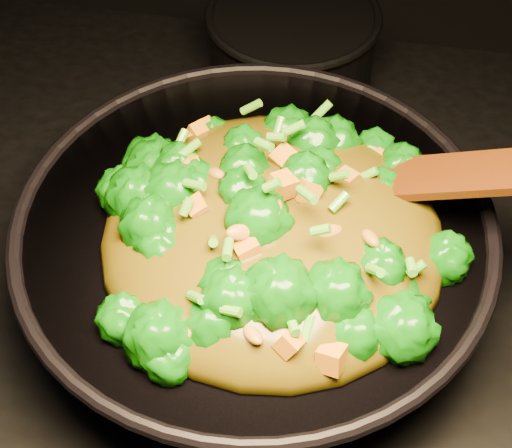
# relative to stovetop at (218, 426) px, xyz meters

# --- Properties ---
(stovetop) EXTENTS (1.20, 0.90, 0.90)m
(stovetop) POSITION_rel_stovetop_xyz_m (0.00, 0.00, 0.00)
(stovetop) COLOR black
(stovetop) RESTS_ON ground
(wok) EXTENTS (0.62, 0.62, 0.13)m
(wok) POSITION_rel_stovetop_xyz_m (0.07, -0.04, 0.52)
(wok) COLOR black
(wok) RESTS_ON stovetop
(stir_fry) EXTENTS (0.38, 0.38, 0.11)m
(stir_fry) POSITION_rel_stovetop_xyz_m (0.09, -0.07, 0.64)
(stir_fry) COLOR #0E5F06
(stir_fry) RESTS_ON wok
(spatula) EXTENTS (0.34, 0.09, 0.14)m
(spatula) POSITION_rel_stovetop_xyz_m (0.25, -0.00, 0.64)
(spatula) COLOR #321006
(spatula) RESTS_ON wok
(back_pot) EXTENTS (0.27, 0.27, 0.13)m
(back_pot) POSITION_rel_stovetop_xyz_m (0.05, 0.32, 0.51)
(back_pot) COLOR black
(back_pot) RESTS_ON stovetop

